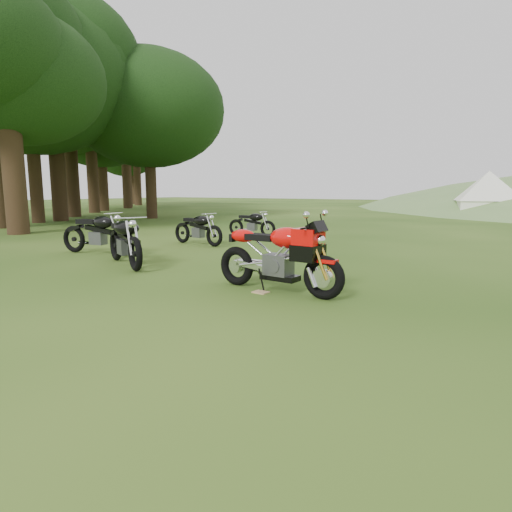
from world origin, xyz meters
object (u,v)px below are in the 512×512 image
Objects in this scene: vintage_moto_a at (124,239)px; vintage_moto_b at (97,232)px; vintage_moto_c at (198,228)px; vintage_moto_d at (252,223)px; sport_motorcycle at (277,251)px; plywood_board at (261,292)px; tent_left at (488,194)px.

vintage_moto_b is (-1.76, 0.66, -0.01)m from vintage_moto_a.
vintage_moto_c is 1.08× the size of vintage_moto_d.
vintage_moto_c is at bearing 61.47° from vintage_moto_b.
vintage_moto_b is 1.12× the size of vintage_moto_c.
vintage_moto_a is at bearing 179.06° from sport_motorcycle.
vintage_moto_b is (-5.21, 1.06, 0.51)m from plywood_board.
tent_left reaches higher than vintage_moto_a.
vintage_moto_b is at bearing -120.41° from tent_left.
vintage_moto_b reaches higher than vintage_moto_d.
vintage_moto_d is (0.80, 5.17, -0.09)m from vintage_moto_b.
sport_motorcycle is at bearing -30.85° from vintage_moto_c.
vintage_moto_c is (-0.96, 3.24, -0.06)m from vintage_moto_a.
vintage_moto_a is at bearing -31.92° from vintage_moto_b.
vintage_moto_c is (-4.41, 3.64, 0.46)m from plywood_board.
sport_motorcycle reaches higher than vintage_moto_b.
vintage_moto_d is 16.40m from tent_left.
vintage_moto_b is at bearing -102.92° from vintage_moto_d.
tent_left is at bearing 67.55° from vintage_moto_d.
plywood_board is 0.07× the size of tent_left.
vintage_moto_c is at bearing 140.47° from plywood_board.
tent_left is at bearing 88.04° from plywood_board.
vintage_moto_d is (-4.57, 6.04, -0.17)m from sport_motorcycle.
vintage_moto_b is (-5.37, 0.86, -0.08)m from sport_motorcycle.
sport_motorcycle is at bearing 50.84° from plywood_board.
vintage_moto_d is at bearing 123.93° from vintage_moto_a.
tent_left reaches higher than vintage_moto_c.
vintage_moto_d is at bearing 129.40° from sport_motorcycle.
vintage_moto_a is 1.88m from vintage_moto_b.
vintage_moto_b is at bearing -101.00° from vintage_moto_c.
plywood_board is 3.52m from vintage_moto_a.
tent_left reaches higher than vintage_moto_b.
plywood_board is 0.12× the size of vintage_moto_c.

